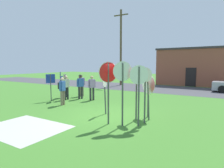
{
  "coord_description": "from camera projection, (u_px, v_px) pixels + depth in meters",
  "views": [
    {
      "loc": [
        5.05,
        -7.63,
        2.48
      ],
      "look_at": [
        -0.83,
        2.06,
        1.3
      ],
      "focal_mm": 30.45,
      "sensor_mm": 36.0,
      "label": 1
    }
  ],
  "objects": [
    {
      "name": "ground_plane",
      "position": [
        105.0,
        115.0,
        9.35
      ],
      "size": [
        80.0,
        80.0,
        0.0
      ],
      "primitive_type": "plane",
      "color": "#3D7528"
    },
    {
      "name": "street_asphalt",
      "position": [
        167.0,
        89.0,
        18.96
      ],
      "size": [
        60.0,
        6.4,
        0.01
      ],
      "primitive_type": "cube",
      "color": "#424247",
      "rests_on": "ground"
    },
    {
      "name": "concrete_path",
      "position": [
        24.0,
        128.0,
        7.42
      ],
      "size": [
        3.2,
        2.4,
        0.01
      ],
      "primitive_type": "cube",
      "color": "#ADAAA3",
      "rests_on": "ground"
    },
    {
      "name": "building_background",
      "position": [
        194.0,
        67.0,
        22.62
      ],
      "size": [
        8.17,
        4.12,
        4.36
      ],
      "color": "brown",
      "rests_on": "ground"
    },
    {
      "name": "utility_pole",
      "position": [
        121.0,
        47.0,
        22.18
      ],
      "size": [
        1.8,
        0.24,
        8.72
      ],
      "color": "brown",
      "rests_on": "ground"
    },
    {
      "name": "stop_sign_nearest",
      "position": [
        108.0,
        81.0,
        7.73
      ],
      "size": [
        0.44,
        0.75,
        2.59
      ],
      "color": "#474C4C",
      "rests_on": "ground"
    },
    {
      "name": "stop_sign_low_front",
      "position": [
        148.0,
        88.0,
        8.84
      ],
      "size": [
        0.78,
        0.47,
        2.01
      ],
      "color": "#474C4C",
      "rests_on": "ground"
    },
    {
      "name": "stop_sign_tallest",
      "position": [
        137.0,
        84.0,
        8.34
      ],
      "size": [
        0.6,
        0.31,
        2.38
      ],
      "color": "#474C4C",
      "rests_on": "ground"
    },
    {
      "name": "stop_sign_center_cluster",
      "position": [
        123.0,
        82.0,
        7.49
      ],
      "size": [
        0.57,
        0.55,
        2.6
      ],
      "color": "#474C4C",
      "rests_on": "ground"
    },
    {
      "name": "stop_sign_rear_left",
      "position": [
        139.0,
        85.0,
        7.5
      ],
      "size": [
        0.63,
        0.45,
        2.45
      ],
      "color": "#474C4C",
      "rests_on": "ground"
    },
    {
      "name": "stop_sign_rear_right",
      "position": [
        105.0,
        87.0,
        9.4
      ],
      "size": [
        0.21,
        0.62,
        2.0
      ],
      "color": "#474C4C",
      "rests_on": "ground"
    },
    {
      "name": "stop_sign_far_back",
      "position": [
        149.0,
        92.0,
        8.37
      ],
      "size": [
        0.34,
        0.73,
        1.88
      ],
      "color": "#474C4C",
      "rests_on": "ground"
    },
    {
      "name": "stop_sign_leaning_left",
      "position": [
        145.0,
        86.0,
        7.89
      ],
      "size": [
        0.4,
        0.5,
        2.36
      ],
      "color": "#474C4C",
      "rests_on": "ground"
    },
    {
      "name": "person_in_teal",
      "position": [
        81.0,
        84.0,
        14.69
      ],
      "size": [
        0.41,
        0.45,
        1.69
      ],
      "color": "#7A6B56",
      "rests_on": "ground"
    },
    {
      "name": "person_in_blue",
      "position": [
        92.0,
        87.0,
        13.06
      ],
      "size": [
        0.36,
        0.51,
        1.69
      ],
      "color": "#2D2D33",
      "rests_on": "ground"
    },
    {
      "name": "person_with_sunhat",
      "position": [
        80.0,
        85.0,
        13.62
      ],
      "size": [
        0.34,
        0.54,
        1.74
      ],
      "color": "#2D2D33",
      "rests_on": "ground"
    },
    {
      "name": "person_near_signs",
      "position": [
        66.0,
        86.0,
        13.24
      ],
      "size": [
        0.28,
        0.56,
        1.69
      ],
      "color": "#2D2D33",
      "rests_on": "ground"
    },
    {
      "name": "person_on_left",
      "position": [
        65.0,
        84.0,
        14.23
      ],
      "size": [
        0.46,
        0.51,
        1.74
      ],
      "color": "#2D2D33",
      "rests_on": "ground"
    },
    {
      "name": "person_holding_notes",
      "position": [
        62.0,
        89.0,
        11.51
      ],
      "size": [
        0.41,
        0.56,
        1.69
      ],
      "color": "#7A6B56",
      "rests_on": "ground"
    },
    {
      "name": "info_panel_leftmost",
      "position": [
        62.0,
        83.0,
        13.71
      ],
      "size": [
        0.31,
        0.54,
        1.63
      ],
      "color": "#4C4C51",
      "rests_on": "ground"
    },
    {
      "name": "info_panel_middle",
      "position": [
        60.0,
        81.0,
        12.98
      ],
      "size": [
        0.44,
        0.44,
        1.98
      ],
      "color": "#4C4C51",
      "rests_on": "ground"
    },
    {
      "name": "info_panel_rightmost",
      "position": [
        51.0,
        82.0,
        12.82
      ],
      "size": [
        0.34,
        0.52,
        1.82
      ],
      "color": "#4C4C51",
      "rests_on": "ground"
    }
  ]
}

